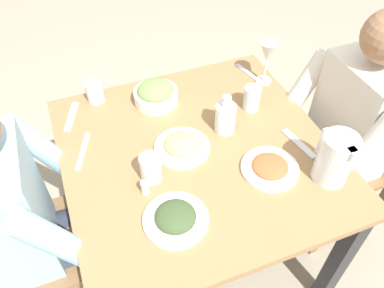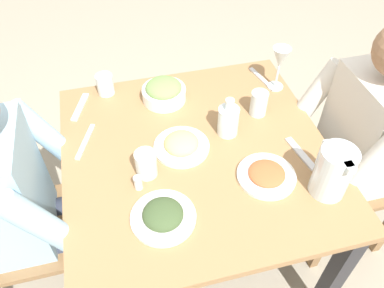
{
  "view_description": "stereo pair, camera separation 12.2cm",
  "coord_description": "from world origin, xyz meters",
  "px_view_note": "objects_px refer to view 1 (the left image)",
  "views": [
    {
      "loc": [
        -0.9,
        0.37,
        1.77
      ],
      "look_at": [
        0.03,
        0.01,
        0.72
      ],
      "focal_mm": 35.91,
      "sensor_mm": 36.0,
      "label": 1
    },
    {
      "loc": [
        -0.93,
        0.26,
        1.77
      ],
      "look_at": [
        0.03,
        0.01,
        0.72
      ],
      "focal_mm": 35.91,
      "sensor_mm": 36.0,
      "label": 2
    }
  ],
  "objects_px": {
    "dining_table": "(197,169)",
    "water_pitcher": "(335,158)",
    "plate_fries": "(182,145)",
    "diner_near": "(332,135)",
    "salt_shaker": "(145,188)",
    "plate_dolmas": "(176,218)",
    "water_glass_center": "(151,168)",
    "diner_far": "(45,212)",
    "water_glass_near_left": "(252,98)",
    "wine_glass": "(268,54)",
    "plate_rice_curry": "(270,167)",
    "chair_near": "(362,146)",
    "salad_bowl": "(156,94)",
    "water_glass_far_right": "(95,91)",
    "oil_carafe": "(225,119)"
  },
  "relations": [
    {
      "from": "chair_near",
      "to": "salt_shaker",
      "type": "distance_m",
      "value": 1.05
    },
    {
      "from": "plate_rice_curry",
      "to": "oil_carafe",
      "type": "bearing_deg",
      "value": 14.52
    },
    {
      "from": "dining_table",
      "to": "oil_carafe",
      "type": "height_order",
      "value": "oil_carafe"
    },
    {
      "from": "oil_carafe",
      "to": "chair_near",
      "type": "bearing_deg",
      "value": -101.41
    },
    {
      "from": "water_glass_near_left",
      "to": "wine_glass",
      "type": "relative_size",
      "value": 0.53
    },
    {
      "from": "water_glass_center",
      "to": "salt_shaker",
      "type": "height_order",
      "value": "water_glass_center"
    },
    {
      "from": "plate_fries",
      "to": "oil_carafe",
      "type": "height_order",
      "value": "oil_carafe"
    },
    {
      "from": "diner_far",
      "to": "water_glass_far_right",
      "type": "relative_size",
      "value": 12.98
    },
    {
      "from": "plate_fries",
      "to": "water_glass_far_right",
      "type": "distance_m",
      "value": 0.47
    },
    {
      "from": "chair_near",
      "to": "water_glass_center",
      "type": "height_order",
      "value": "chair_near"
    },
    {
      "from": "diner_far",
      "to": "water_glass_far_right",
      "type": "height_order",
      "value": "diner_far"
    },
    {
      "from": "diner_near",
      "to": "plate_dolmas",
      "type": "xyz_separation_m",
      "value": [
        -0.2,
        0.75,
        0.08
      ]
    },
    {
      "from": "chair_near",
      "to": "salad_bowl",
      "type": "distance_m",
      "value": 0.96
    },
    {
      "from": "water_glass_near_left",
      "to": "oil_carafe",
      "type": "bearing_deg",
      "value": 116.7
    },
    {
      "from": "diner_near",
      "to": "plate_fries",
      "type": "distance_m",
      "value": 0.64
    },
    {
      "from": "chair_near",
      "to": "diner_far",
      "type": "bearing_deg",
      "value": 88.2
    },
    {
      "from": "dining_table",
      "to": "plate_fries",
      "type": "xyz_separation_m",
      "value": [
        0.03,
        0.05,
        0.12
      ]
    },
    {
      "from": "plate_rice_curry",
      "to": "water_glass_center",
      "type": "bearing_deg",
      "value": 73.41
    },
    {
      "from": "water_glass_far_right",
      "to": "oil_carafe",
      "type": "relative_size",
      "value": 0.55
    },
    {
      "from": "plate_fries",
      "to": "plate_dolmas",
      "type": "distance_m",
      "value": 0.31
    },
    {
      "from": "salad_bowl",
      "to": "plate_fries",
      "type": "relative_size",
      "value": 0.88
    },
    {
      "from": "plate_fries",
      "to": "water_glass_far_right",
      "type": "relative_size",
      "value": 2.31
    },
    {
      "from": "plate_rice_curry",
      "to": "wine_glass",
      "type": "xyz_separation_m",
      "value": [
        0.47,
        -0.23,
        0.13
      ]
    },
    {
      "from": "water_pitcher",
      "to": "plate_fries",
      "type": "height_order",
      "value": "water_pitcher"
    },
    {
      "from": "diner_near",
      "to": "salt_shaker",
      "type": "height_order",
      "value": "diner_near"
    },
    {
      "from": "plate_fries",
      "to": "salad_bowl",
      "type": "bearing_deg",
      "value": 1.23
    },
    {
      "from": "water_glass_center",
      "to": "plate_fries",
      "type": "bearing_deg",
      "value": -58.45
    },
    {
      "from": "plate_dolmas",
      "to": "wine_glass",
      "type": "height_order",
      "value": "wine_glass"
    },
    {
      "from": "water_pitcher",
      "to": "plate_rice_curry",
      "type": "distance_m",
      "value": 0.22
    },
    {
      "from": "plate_fries",
      "to": "diner_far",
      "type": "bearing_deg",
      "value": 95.32
    },
    {
      "from": "salad_bowl",
      "to": "water_glass_center",
      "type": "relative_size",
      "value": 1.8
    },
    {
      "from": "chair_near",
      "to": "wine_glass",
      "type": "distance_m",
      "value": 0.61
    },
    {
      "from": "diner_near",
      "to": "diner_far",
      "type": "relative_size",
      "value": 1.0
    },
    {
      "from": "plate_dolmas",
      "to": "water_glass_center",
      "type": "xyz_separation_m",
      "value": [
        0.2,
        0.02,
        0.03
      ]
    },
    {
      "from": "salad_bowl",
      "to": "water_glass_far_right",
      "type": "relative_size",
      "value": 2.03
    },
    {
      "from": "chair_near",
      "to": "plate_fries",
      "type": "distance_m",
      "value": 0.87
    },
    {
      "from": "dining_table",
      "to": "plate_fries",
      "type": "relative_size",
      "value": 4.71
    },
    {
      "from": "plate_dolmas",
      "to": "plate_rice_curry",
      "type": "xyz_separation_m",
      "value": [
        0.08,
        -0.38,
        -0.0
      ]
    },
    {
      "from": "plate_rice_curry",
      "to": "water_glass_center",
      "type": "xyz_separation_m",
      "value": [
        0.12,
        0.4,
        0.04
      ]
    },
    {
      "from": "chair_near",
      "to": "water_pitcher",
      "type": "distance_m",
      "value": 0.55
    },
    {
      "from": "dining_table",
      "to": "water_pitcher",
      "type": "xyz_separation_m",
      "value": [
        -0.28,
        -0.38,
        0.2
      ]
    },
    {
      "from": "plate_fries",
      "to": "oil_carafe",
      "type": "bearing_deg",
      "value": -78.87
    },
    {
      "from": "plate_fries",
      "to": "plate_dolmas",
      "type": "bearing_deg",
      "value": 156.12
    },
    {
      "from": "plate_fries",
      "to": "water_glass_near_left",
      "type": "xyz_separation_m",
      "value": [
        0.12,
        -0.35,
        0.03
      ]
    },
    {
      "from": "plate_fries",
      "to": "water_glass_near_left",
      "type": "relative_size",
      "value": 2.01
    },
    {
      "from": "plate_dolmas",
      "to": "wine_glass",
      "type": "bearing_deg",
      "value": -48.29
    },
    {
      "from": "chair_near",
      "to": "water_glass_near_left",
      "type": "height_order",
      "value": "chair_near"
    },
    {
      "from": "water_pitcher",
      "to": "plate_dolmas",
      "type": "distance_m",
      "value": 0.56
    },
    {
      "from": "dining_table",
      "to": "oil_carafe",
      "type": "distance_m",
      "value": 0.22
    },
    {
      "from": "wine_glass",
      "to": "diner_far",
      "type": "bearing_deg",
      "value": 106.94
    }
  ]
}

